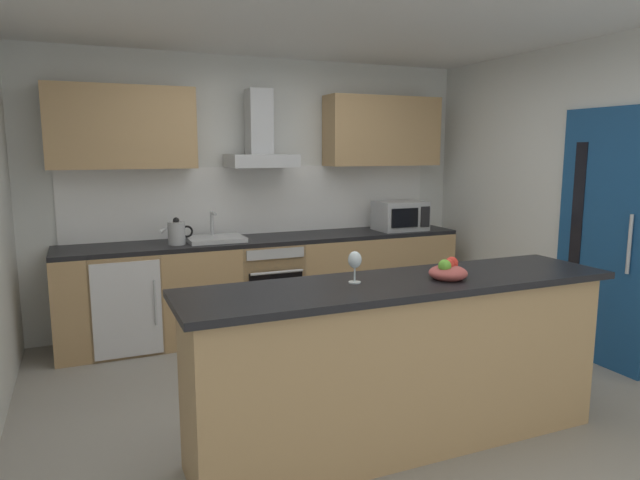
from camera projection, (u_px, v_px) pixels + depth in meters
name	position (u px, v px, depth m)	size (l,w,h in m)	color
ground	(347.00, 399.00, 3.95)	(5.35, 4.98, 0.02)	gray
ceiling	(350.00, 7.00, 3.54)	(5.35, 4.98, 0.02)	white
wall_back	(258.00, 193.00, 5.61)	(5.35, 0.12, 2.60)	silver
wall_right	(592.00, 202.00, 4.61)	(0.12, 4.98, 2.60)	silver
backsplash_tile	(261.00, 200.00, 5.55)	(3.69, 0.02, 0.66)	white
counter_back	(271.00, 284.00, 5.40)	(3.82, 0.60, 0.90)	tan
counter_island	(402.00, 363.00, 3.25)	(2.57, 0.64, 0.99)	tan
upper_cabinets	(264.00, 130.00, 5.30)	(3.77, 0.32, 0.70)	tan
side_door	(602.00, 238.00, 4.46)	(0.08, 0.85, 2.05)	navy
oven	(267.00, 284.00, 5.35)	(0.60, 0.62, 0.80)	slate
refrigerator	(125.00, 301.00, 4.85)	(0.58, 0.60, 0.85)	white
microwave	(400.00, 216.00, 5.79)	(0.50, 0.38, 0.30)	#B7BABC
sink	(215.00, 238.00, 5.10)	(0.50, 0.40, 0.26)	silver
kettle	(177.00, 233.00, 4.91)	(0.29, 0.15, 0.24)	#B7BABC
range_hood	(260.00, 143.00, 5.26)	(0.62, 0.45, 0.72)	#B7BABC
wine_glass	(355.00, 261.00, 3.10)	(0.08, 0.08, 0.18)	silver
fruit_bowl	(448.00, 271.00, 3.20)	(0.22, 0.22, 0.13)	#B24C47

